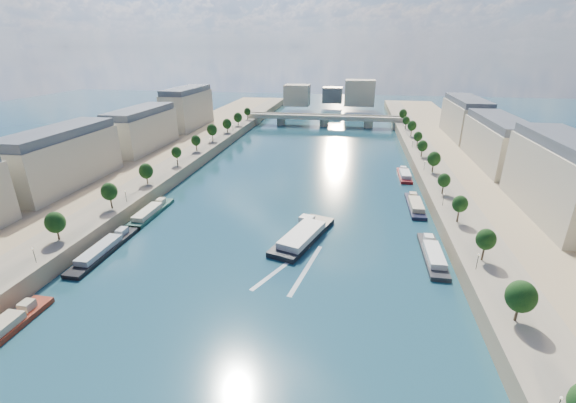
% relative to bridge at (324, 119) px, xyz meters
% --- Properties ---
extents(ground, '(700.00, 700.00, 0.00)m').
position_rel_bridge_xyz_m(ground, '(0.00, -143.41, -5.08)').
color(ground, '#0D323D').
rests_on(ground, ground).
extents(quay_left, '(44.00, 520.00, 5.00)m').
position_rel_bridge_xyz_m(quay_left, '(-72.00, -143.41, -2.58)').
color(quay_left, '#9E8460').
rests_on(quay_left, ground).
extents(quay_right, '(44.00, 520.00, 5.00)m').
position_rel_bridge_xyz_m(quay_right, '(72.00, -143.41, -2.58)').
color(quay_right, '#9E8460').
rests_on(quay_right, ground).
extents(pave_left, '(14.00, 520.00, 0.10)m').
position_rel_bridge_xyz_m(pave_left, '(-57.00, -143.41, -0.03)').
color(pave_left, gray).
rests_on(pave_left, quay_left).
extents(pave_right, '(14.00, 520.00, 0.10)m').
position_rel_bridge_xyz_m(pave_right, '(57.00, -143.41, -0.03)').
color(pave_right, gray).
rests_on(pave_right, quay_right).
extents(trees_left, '(4.80, 268.80, 8.26)m').
position_rel_bridge_xyz_m(trees_left, '(-55.00, -141.41, 5.39)').
color(trees_left, '#382B1E').
rests_on(trees_left, ground).
extents(trees_right, '(4.80, 268.80, 8.26)m').
position_rel_bridge_xyz_m(trees_right, '(55.00, -133.41, 5.39)').
color(trees_right, '#382B1E').
rests_on(trees_right, ground).
extents(lamps_left, '(0.36, 200.36, 4.28)m').
position_rel_bridge_xyz_m(lamps_left, '(-52.50, -153.41, 2.70)').
color(lamps_left, black).
rests_on(lamps_left, ground).
extents(lamps_right, '(0.36, 200.36, 4.28)m').
position_rel_bridge_xyz_m(lamps_right, '(52.50, -138.41, 2.70)').
color(lamps_right, black).
rests_on(lamps_right, ground).
extents(buildings_left, '(16.00, 226.00, 23.20)m').
position_rel_bridge_xyz_m(buildings_left, '(-85.00, -131.41, 11.37)').
color(buildings_left, '#C2B395').
rests_on(buildings_left, ground).
extents(buildings_right, '(16.00, 226.00, 23.20)m').
position_rel_bridge_xyz_m(buildings_right, '(85.00, -131.41, 11.37)').
color(buildings_right, '#C2B395').
rests_on(buildings_right, ground).
extents(skyline, '(79.00, 42.00, 22.00)m').
position_rel_bridge_xyz_m(skyline, '(3.19, 76.11, 9.57)').
color(skyline, '#C2B395').
rests_on(skyline, ground).
extents(bridge, '(112.00, 12.00, 8.15)m').
position_rel_bridge_xyz_m(bridge, '(0.00, 0.00, 0.00)').
color(bridge, '#C1B79E').
rests_on(bridge, ground).
extents(tour_barge, '(17.30, 31.02, 4.05)m').
position_rel_bridge_xyz_m(tour_barge, '(8.76, -180.35, -3.92)').
color(tour_barge, black).
rests_on(tour_barge, ground).
extents(wake, '(15.48, 25.76, 0.04)m').
position_rel_bridge_xyz_m(wake, '(8.76, -196.90, -5.06)').
color(wake, silver).
rests_on(wake, ground).
extents(moored_barges_left, '(5.00, 123.82, 3.60)m').
position_rel_bridge_xyz_m(moored_barges_left, '(-45.50, -216.73, -4.24)').
color(moored_barges_left, '#1B1937').
rests_on(moored_barges_left, ground).
extents(moored_barges_right, '(5.00, 165.39, 3.60)m').
position_rel_bridge_xyz_m(moored_barges_right, '(45.50, -178.00, -4.24)').
color(moored_barges_right, black).
rests_on(moored_barges_right, ground).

